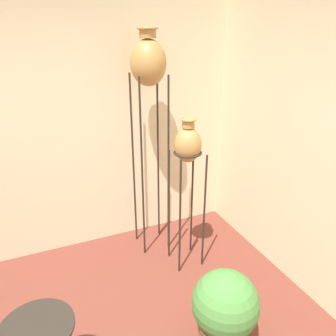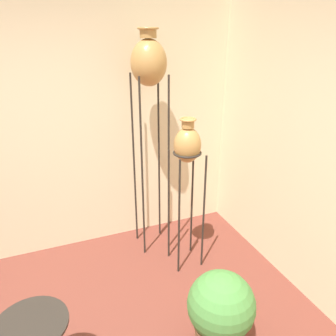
% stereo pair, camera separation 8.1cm
% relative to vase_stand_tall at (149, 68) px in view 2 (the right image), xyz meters
% --- Properties ---
extents(wall_back, '(8.18, 0.06, 2.70)m').
position_rel_vase_stand_tall_xyz_m(wall_back, '(-1.06, 0.36, -0.59)').
color(wall_back, beige).
rests_on(wall_back, ground_plane).
extents(vase_stand_tall, '(0.34, 0.34, 2.30)m').
position_rel_vase_stand_tall_xyz_m(vase_stand_tall, '(0.00, 0.00, 0.00)').
color(vase_stand_tall, '#28231E').
rests_on(vase_stand_tall, ground_plane).
extents(vase_stand_medium, '(0.28, 0.28, 1.55)m').
position_rel_vase_stand_tall_xyz_m(vase_stand_medium, '(0.21, -0.43, -0.69)').
color(vase_stand_medium, '#28231E').
rests_on(vase_stand_medium, ground_plane).
extents(potted_plant, '(0.50, 0.50, 0.68)m').
position_rel_vase_stand_tall_xyz_m(potted_plant, '(0.01, -1.48, -1.58)').
color(potted_plant, brown).
rests_on(potted_plant, ground_plane).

